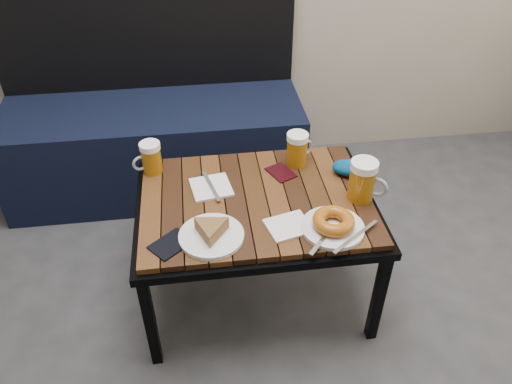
{
  "coord_description": "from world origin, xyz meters",
  "views": [
    {
      "loc": [
        0.05,
        -0.36,
        1.56
      ],
      "look_at": [
        0.23,
        0.98,
        0.5
      ],
      "focal_mm": 35.0,
      "sensor_mm": 36.0,
      "label": 1
    }
  ],
  "objects": [
    {
      "name": "bench",
      "position": [
        -0.16,
        1.76,
        0.27
      ],
      "size": [
        1.4,
        0.5,
        0.95
      ],
      "color": "black",
      "rests_on": "ground"
    },
    {
      "name": "cafe_table",
      "position": [
        0.23,
        0.98,
        0.43
      ],
      "size": [
        0.84,
        0.62,
        0.47
      ],
      "color": "black",
      "rests_on": "ground"
    },
    {
      "name": "beer_mug_left",
      "position": [
        -0.13,
        1.19,
        0.53
      ],
      "size": [
        0.12,
        0.09,
        0.12
      ],
      "rotation": [
        0.0,
        0.0,
        3.49
      ],
      "color": "#9B5D0C",
      "rests_on": "cafe_table"
    },
    {
      "name": "beer_mug_centre",
      "position": [
        0.42,
        1.17,
        0.54
      ],
      "size": [
        0.12,
        0.1,
        0.13
      ],
      "rotation": [
        0.0,
        0.0,
        0.51
      ],
      "color": "#9B5D0C",
      "rests_on": "cafe_table"
    },
    {
      "name": "beer_mug_right",
      "position": [
        0.6,
        0.94,
        0.55
      ],
      "size": [
        0.14,
        0.12,
        0.15
      ],
      "rotation": [
        0.0,
        0.0,
        -0.53
      ],
      "color": "#9B5D0C",
      "rests_on": "cafe_table"
    },
    {
      "name": "plate_pie",
      "position": [
        0.07,
        0.8,
        0.5
      ],
      "size": [
        0.21,
        0.21,
        0.06
      ],
      "color": "white",
      "rests_on": "cafe_table"
    },
    {
      "name": "plate_bagel",
      "position": [
        0.46,
        0.79,
        0.5
      ],
      "size": [
        0.25,
        0.23,
        0.06
      ],
      "color": "white",
      "rests_on": "cafe_table"
    },
    {
      "name": "napkin_left",
      "position": [
        0.08,
        1.06,
        0.48
      ],
      "size": [
        0.16,
        0.18,
        0.01
      ],
      "rotation": [
        0.0,
        0.0,
        0.16
      ],
      "color": "white",
      "rests_on": "cafe_table"
    },
    {
      "name": "napkin_right",
      "position": [
        0.32,
        0.82,
        0.48
      ],
      "size": [
        0.16,
        0.15,
        0.01
      ],
      "rotation": [
        0.0,
        0.0,
        0.25
      ],
      "color": "white",
      "rests_on": "cafe_table"
    },
    {
      "name": "passport_navy",
      "position": [
        -0.06,
        0.79,
        0.47
      ],
      "size": [
        0.15,
        0.15,
        0.01
      ],
      "primitive_type": "cube",
      "rotation": [
        0.0,
        0.0,
        -0.87
      ],
      "color": "black",
      "rests_on": "cafe_table"
    },
    {
      "name": "passport_burgundy",
      "position": [
        0.34,
        1.12,
        0.47
      ],
      "size": [
        0.12,
        0.13,
        0.01
      ],
      "primitive_type": "cube",
      "rotation": [
        0.0,
        0.0,
        0.44
      ],
      "color": "black",
      "rests_on": "cafe_table"
    },
    {
      "name": "knit_pouch",
      "position": [
        0.59,
        1.08,
        0.5
      ],
      "size": [
        0.14,
        0.12,
        0.05
      ],
      "primitive_type": "ellipsoid",
      "rotation": [
        0.0,
        0.0,
        -0.32
      ],
      "color": "navy",
      "rests_on": "cafe_table"
    }
  ]
}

